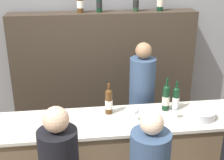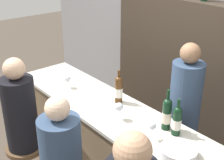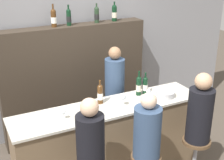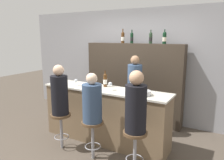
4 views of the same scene
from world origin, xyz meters
The scene contains 22 objects.
ground_plane centered at (0.00, 0.00, 0.00)m, with size 16.00×16.00×0.00m, color #4C4238.
wall_back centered at (0.00, 1.73, 1.30)m, with size 6.40×0.05×2.60m.
bar_counter centered at (0.00, 0.26, 0.52)m, with size 2.47×0.57×1.03m.
back_bar_cabinet centered at (0.00, 1.51, 0.91)m, with size 2.31×0.28×1.82m.
wine_bottle_counter_0 centered at (-0.07, 0.40, 1.16)m, with size 0.07×0.07×0.31m.
wine_bottle_counter_1 centered at (0.50, 0.40, 1.17)m, with size 0.07×0.07×0.34m.
wine_bottle_counter_2 centered at (0.60, 0.40, 1.16)m, with size 0.07×0.07×0.30m.
wine_bottle_backbar_0 centered at (-0.27, 1.51, 1.95)m, with size 0.08×0.08×0.32m.
wine_bottle_backbar_1 centered at (-0.05, 1.51, 1.94)m, with size 0.07×0.07×0.30m.
wine_bottle_backbar_2 centered at (0.40, 1.51, 1.94)m, with size 0.07×0.07×0.29m.
wine_bottle_backbar_3 centered at (0.70, 1.51, 1.94)m, with size 0.08×0.08×0.30m.
wine_glass_0 centered at (-0.62, 0.21, 1.12)m, with size 0.07×0.07×0.13m.
wine_glass_1 centered at (0.15, 0.21, 1.14)m, with size 0.07×0.07×0.15m.
wine_glass_2 centered at (0.53, 0.21, 1.14)m, with size 0.07×0.07×0.15m.
metal_bowl centered at (0.79, 0.19, 1.07)m, with size 0.25×0.25×0.08m.
bar_stool_left centered at (-0.53, -0.35, 0.50)m, with size 0.35×0.35×0.64m.
guest_seated_left centered at (-0.53, -0.35, 1.03)m, with size 0.29×0.29×0.87m.
bar_stool_middle centered at (0.16, -0.35, 0.50)m, with size 0.35×0.35×0.64m.
guest_seated_middle centered at (0.16, -0.35, 0.98)m, with size 0.31×0.31×0.78m.
bar_stool_right centered at (0.90, -0.35, 0.50)m, with size 0.35×0.35×0.64m.
guest_seated_right centered at (0.90, -0.35, 1.03)m, with size 0.30×0.30×0.88m.
bartender centered at (0.35, 0.82, 0.75)m, with size 0.28×0.28×1.61m.
Camera 4 is at (2.07, -3.03, 1.98)m, focal length 35.00 mm.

